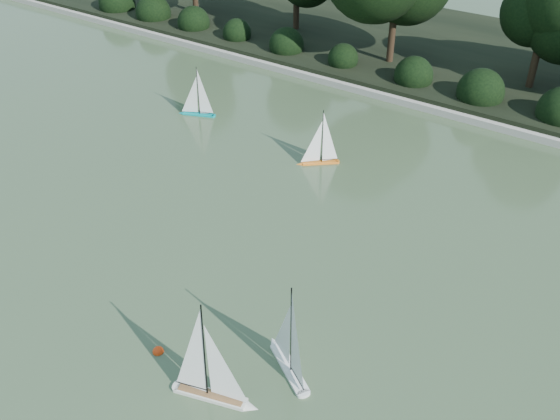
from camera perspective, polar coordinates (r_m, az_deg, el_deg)
name	(u,v)px	position (r m, az deg, el deg)	size (l,w,h in m)	color
ground	(239,317)	(10.16, -3.76, -9.75)	(80.00, 80.00, 0.00)	#364529
pond_coping	(459,115)	(16.82, 16.02, 8.35)	(40.00, 0.35, 0.18)	gray
far_bank	(511,66)	(20.37, 20.37, 12.21)	(40.00, 8.00, 0.30)	black
tree_line	(560,0)	(17.91, 24.19, 17.08)	(26.31, 3.93, 4.39)	black
shrub_hedge	(474,91)	(17.47, 17.34, 10.38)	(29.10, 1.10, 1.10)	black
sailboat_white_a	(287,352)	(9.24, 0.63, -12.86)	(1.15, 0.79, 1.71)	white
sailboat_white_b	(216,385)	(8.88, -5.86, -15.65)	(1.28, 0.56, 1.76)	silver
sailboat_orange	(317,155)	(14.07, 3.40, 5.03)	(0.82, 0.76, 1.36)	orange
sailboat_teal	(195,107)	(16.47, -7.77, 9.32)	(0.99, 0.53, 1.40)	#038D8E
race_buoy	(158,352)	(9.79, -11.07, -12.60)	(0.17, 0.17, 0.17)	#EF380C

